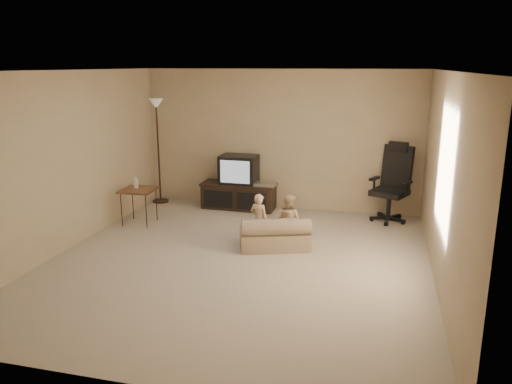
% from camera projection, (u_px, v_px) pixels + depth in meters
% --- Properties ---
extents(floor, '(5.50, 5.50, 0.00)m').
position_uv_depth(floor, '(238.00, 262.00, 6.68)').
color(floor, '#BBAD95').
rests_on(floor, ground).
extents(room_shell, '(5.50, 5.50, 5.50)m').
position_uv_depth(room_shell, '(237.00, 150.00, 6.31)').
color(room_shell, white).
rests_on(room_shell, floor).
extents(tv_stand, '(1.39, 0.53, 0.99)m').
position_uv_depth(tv_stand, '(239.00, 187.00, 9.09)').
color(tv_stand, black).
rests_on(tv_stand, floor).
extents(office_chair, '(0.80, 0.82, 1.33)m').
position_uv_depth(office_chair, '(392.00, 193.00, 8.37)').
color(office_chair, black).
rests_on(office_chair, floor).
extents(side_table, '(0.56, 0.56, 0.80)m').
position_uv_depth(side_table, '(138.00, 190.00, 8.18)').
color(side_table, brown).
rests_on(side_table, floor).
extents(floor_lamp, '(0.31, 0.31, 1.96)m').
position_uv_depth(floor_lamp, '(157.00, 128.00, 9.27)').
color(floor_lamp, black).
rests_on(floor_lamp, floor).
extents(child_sofa, '(1.11, 0.84, 0.48)m').
position_uv_depth(child_sofa, '(275.00, 236.00, 7.13)').
color(child_sofa, tan).
rests_on(child_sofa, floor).
extents(toddler_left, '(0.33, 0.28, 0.77)m').
position_uv_depth(toddler_left, '(259.00, 220.00, 7.24)').
color(toddler_left, '#D4AD84').
rests_on(toddler_left, floor).
extents(toddler_right, '(0.42, 0.32, 0.78)m').
position_uv_depth(toddler_right, '(288.00, 221.00, 7.18)').
color(toddler_right, '#D4AD84').
rests_on(toddler_right, floor).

